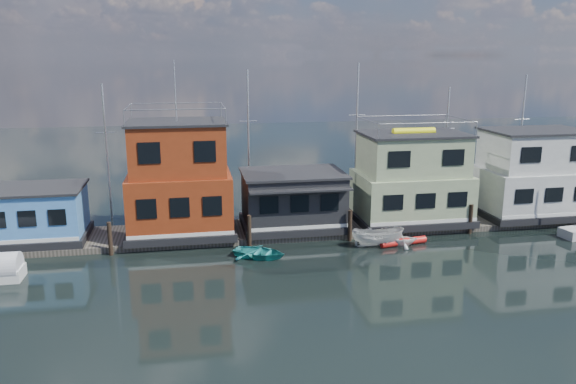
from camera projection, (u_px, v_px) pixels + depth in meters
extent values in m
plane|color=black|center=(344.00, 299.00, 29.74)|extent=(160.00, 160.00, 0.00)
cube|color=#595147|center=(299.00, 229.00, 41.17)|extent=(48.00, 5.00, 0.40)
cube|color=black|center=(39.00, 236.00, 37.97)|extent=(6.40, 4.90, 0.50)
cube|color=#4C8DDB|center=(36.00, 211.00, 37.55)|extent=(6.00, 4.50, 3.00)
cube|color=black|center=(34.00, 188.00, 37.18)|extent=(6.30, 4.80, 0.16)
cube|color=black|center=(182.00, 229.00, 39.60)|extent=(7.40, 5.90, 0.50)
cube|color=maroon|center=(180.00, 200.00, 39.10)|extent=(7.00, 5.50, 3.74)
cube|color=maroon|center=(178.00, 149.00, 38.25)|extent=(6.30, 4.95, 3.46)
cube|color=black|center=(177.00, 122.00, 37.82)|extent=(6.65, 5.23, 0.16)
cylinder|color=silver|center=(175.00, 91.00, 37.33)|extent=(0.08, 0.08, 4.00)
cube|color=black|center=(293.00, 223.00, 40.98)|extent=(7.40, 5.40, 0.50)
cube|color=black|center=(293.00, 197.00, 40.52)|extent=(7.00, 5.00, 3.40)
cube|color=black|center=(293.00, 173.00, 40.09)|extent=(7.30, 5.30, 0.16)
cube|color=black|center=(301.00, 190.00, 37.56)|extent=(7.00, 1.20, 0.12)
cube|color=black|center=(409.00, 217.00, 42.53)|extent=(8.40, 5.90, 0.50)
cube|color=#96A77B|center=(411.00, 194.00, 42.10)|extent=(8.00, 5.50, 3.12)
cube|color=#96A77B|center=(413.00, 154.00, 41.39)|extent=(7.20, 4.95, 2.88)
cube|color=black|center=(414.00, 134.00, 41.03)|extent=(7.60, 5.23, 0.16)
cylinder|color=#FFFC13|center=(414.00, 132.00, 40.99)|extent=(3.20, 0.56, 0.56)
cube|color=black|center=(529.00, 211.00, 44.25)|extent=(8.40, 5.90, 0.50)
cube|color=silver|center=(531.00, 188.00, 43.82)|extent=(8.00, 5.50, 3.12)
cube|color=silver|center=(535.00, 150.00, 43.11)|extent=(7.20, 4.95, 2.88)
cube|color=black|center=(538.00, 131.00, 42.75)|extent=(7.60, 5.23, 0.16)
cylinder|color=#2D2116|center=(110.00, 239.00, 36.04)|extent=(0.28, 0.28, 2.20)
cylinder|color=#2D2116|center=(249.00, 231.00, 37.59)|extent=(0.28, 0.28, 2.20)
cylinder|color=#2D2116|center=(350.00, 226.00, 38.80)|extent=(0.28, 0.28, 2.20)
cylinder|color=#2D2116|center=(471.00, 219.00, 40.34)|extent=(0.28, 0.28, 2.20)
cylinder|color=silver|center=(107.00, 153.00, 43.30)|extent=(0.16, 0.16, 10.50)
cylinder|color=silver|center=(105.00, 132.00, 42.93)|extent=(1.40, 0.06, 0.06)
cylinder|color=silver|center=(249.00, 143.00, 45.08)|extent=(0.16, 0.16, 11.50)
cylinder|color=silver|center=(248.00, 121.00, 44.67)|extent=(1.40, 0.06, 0.06)
cylinder|color=silver|center=(356.00, 137.00, 46.57)|extent=(0.16, 0.16, 12.00)
cylinder|color=silver|center=(357.00, 115.00, 46.14)|extent=(1.40, 0.06, 0.06)
cylinder|color=silver|center=(446.00, 146.00, 48.18)|extent=(0.16, 0.16, 10.00)
cylinder|color=silver|center=(447.00, 129.00, 47.82)|extent=(1.40, 0.06, 0.06)
cylinder|color=silver|center=(520.00, 138.00, 49.26)|extent=(0.16, 0.16, 11.00)
cylinder|color=silver|center=(522.00, 119.00, 48.87)|extent=(1.40, 0.06, 0.06)
cylinder|color=red|center=(403.00, 242.00, 38.09)|extent=(3.42, 1.08, 0.50)
imported|color=white|center=(402.00, 238.00, 37.87)|extent=(2.30, 2.06, 1.09)
imported|color=silver|center=(378.00, 237.00, 37.72)|extent=(3.66, 1.89, 1.35)
imported|color=teal|center=(259.00, 252.00, 35.73)|extent=(4.16, 3.78, 0.71)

